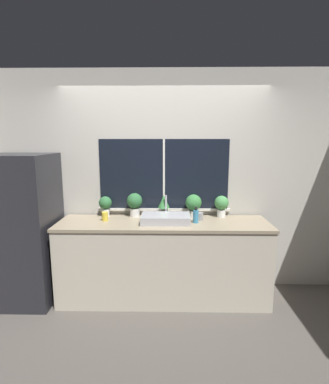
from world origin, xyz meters
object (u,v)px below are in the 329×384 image
at_px(potted_plant_center, 164,204).
at_px(potted_plant_far_right, 221,204).
at_px(refrigerator, 22,229).
at_px(soap_bottle, 196,216).
at_px(potted_plant_right, 193,204).
at_px(mug_grey, 199,216).
at_px(sink, 166,218).
at_px(mug_yellow, 105,216).
at_px(potted_plant_far_left, 105,204).
at_px(potted_plant_left, 135,203).

relative_size(potted_plant_center, potted_plant_far_right, 1.02).
height_order(refrigerator, soap_bottle, refrigerator).
bearing_deg(soap_bottle, potted_plant_right, 91.37).
xyz_separation_m(refrigerator, potted_plant_right, (2.00, 0.27, 0.24)).
relative_size(soap_bottle, mug_grey, 2.07).
distance_m(refrigerator, potted_plant_right, 2.03).
height_order(potted_plant_right, potted_plant_far_right, potted_plant_right).
xyz_separation_m(soap_bottle, mug_grey, (0.06, 0.12, -0.03)).
xyz_separation_m(sink, potted_plant_right, (0.34, 0.26, 0.12)).
bearing_deg(soap_bottle, potted_plant_far_right, 38.87).
bearing_deg(mug_yellow, potted_plant_right, 11.06).
bearing_deg(sink, soap_bottle, -1.91).
height_order(potted_plant_right, mug_grey, potted_plant_right).
xyz_separation_m(potted_plant_far_left, potted_plant_left, (0.36, 0.00, 0.02)).
height_order(soap_bottle, mug_yellow, soap_bottle).
xyz_separation_m(potted_plant_right, potted_plant_far_right, (0.34, 0.00, -0.01)).
height_order(sink, mug_yellow, sink).
height_order(potted_plant_left, mug_grey, potted_plant_left).
height_order(potted_plant_left, potted_plant_right, potted_plant_left).
bearing_deg(potted_plant_left, potted_plant_far_left, 180.00).
bearing_deg(potted_plant_far_left, mug_grey, -7.33).
bearing_deg(mug_grey, soap_bottle, -114.25).
bearing_deg(mug_grey, potted_plant_left, 169.35).
relative_size(potted_plant_far_left, mug_grey, 2.76).
xyz_separation_m(soap_bottle, mug_yellow, (-1.05, 0.07, -0.03)).
bearing_deg(potted_plant_far_right, potted_plant_far_left, 180.00).
bearing_deg(potted_plant_far_left, potted_plant_far_right, 0.00).
xyz_separation_m(sink, potted_plant_left, (-0.38, 0.26, 0.13)).
relative_size(sink, potted_plant_far_left, 2.22).
relative_size(potted_plant_left, potted_plant_center, 1.09).
relative_size(potted_plant_left, mug_grey, 3.23).
bearing_deg(mug_yellow, soap_bottle, -3.55).
relative_size(potted_plant_right, mug_grey, 3.07).
relative_size(potted_plant_right, soap_bottle, 1.49).
relative_size(sink, soap_bottle, 2.97).
relative_size(potted_plant_left, potted_plant_right, 1.05).
relative_size(potted_plant_far_left, potted_plant_right, 0.90).
distance_m(refrigerator, potted_plant_far_left, 0.98).
height_order(potted_plant_left, soap_bottle, potted_plant_left).
relative_size(refrigerator, mug_grey, 19.02).
bearing_deg(soap_bottle, potted_plant_far_left, 166.07).
relative_size(potted_plant_left, potted_plant_far_right, 1.11).
relative_size(potted_plant_right, potted_plant_far_right, 1.06).
height_order(refrigerator, potted_plant_right, refrigerator).
bearing_deg(potted_plant_left, mug_yellow, -147.90).
bearing_deg(refrigerator, potted_plant_right, 7.83).
height_order(potted_plant_right, mug_yellow, potted_plant_right).
distance_m(potted_plant_far_right, soap_bottle, 0.44).
relative_size(sink, potted_plant_right, 2.00).
xyz_separation_m(refrigerator, potted_plant_far_left, (0.92, 0.27, 0.23)).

